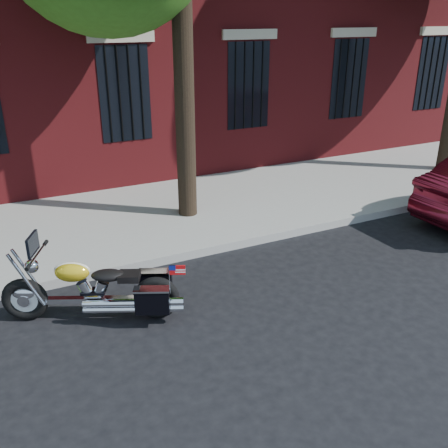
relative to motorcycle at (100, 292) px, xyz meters
name	(u,v)px	position (x,y,z in m)	size (l,w,h in m)	color
ground	(232,294)	(1.86, -0.20, -0.42)	(120.00, 120.00, 0.00)	black
curb	(195,252)	(1.86, 1.18, -0.34)	(40.00, 0.16, 0.15)	gray
sidewalk	(158,215)	(1.86, 3.06, -0.34)	(40.00, 3.60, 0.15)	gray
motorcycle	(100,292)	(0.00, 0.00, 0.00)	(2.18, 1.37, 1.23)	black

